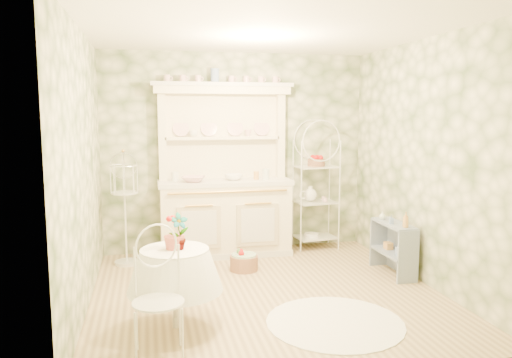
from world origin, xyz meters
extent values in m
plane|color=tan|center=(0.00, 0.00, 0.00)|extent=(3.60, 3.60, 0.00)
plane|color=white|center=(0.00, 0.00, 2.70)|extent=(3.60, 3.60, 0.00)
plane|color=beige|center=(-1.80, 0.00, 1.35)|extent=(3.60, 3.60, 0.00)
plane|color=beige|center=(1.80, 0.00, 1.35)|extent=(3.60, 3.60, 0.00)
plane|color=beige|center=(0.00, 1.80, 1.35)|extent=(3.60, 3.60, 0.00)
plane|color=beige|center=(0.00, -1.80, 1.35)|extent=(3.60, 3.60, 0.00)
cube|color=white|center=(-0.20, 1.52, 1.15)|extent=(1.87, 0.61, 2.29)
cube|color=white|center=(1.10, 1.60, 0.83)|extent=(0.56, 0.43, 1.67)
cube|color=gray|center=(1.61, 0.29, 0.30)|extent=(0.32, 0.72, 0.60)
cylinder|color=white|center=(-0.98, -0.68, 0.36)|extent=(0.70, 0.70, 0.72)
cube|color=white|center=(-1.14, -1.22, 0.40)|extent=(0.47, 0.47, 0.80)
cube|color=white|center=(-1.49, 1.35, 0.70)|extent=(0.37, 0.37, 1.40)
cylinder|color=#91644A|center=(-0.09, 0.79, 0.10)|extent=(0.36, 0.36, 0.19)
cylinder|color=white|center=(0.43, -0.90, 0.01)|extent=(1.64, 1.64, 0.01)
imported|color=white|center=(-0.62, 1.43, 1.02)|extent=(0.37, 0.37, 0.07)
imported|color=white|center=(-0.08, 1.51, 1.02)|extent=(0.28, 0.28, 0.08)
imported|color=white|center=(-0.59, 1.68, 1.61)|extent=(0.11, 0.11, 0.09)
imported|color=white|center=(0.15, 1.68, 1.61)|extent=(0.11, 0.11, 0.09)
imported|color=#3F7238|center=(-0.94, -0.71, 0.85)|extent=(0.19, 0.15, 0.32)
imported|color=#C89148|center=(1.62, 0.04, 0.68)|extent=(0.09, 0.09, 0.18)
imported|color=#728ABC|center=(1.55, 0.24, 0.65)|extent=(0.06, 0.06, 0.10)
imported|color=silver|center=(1.56, 0.49, 0.65)|extent=(0.08, 0.08, 0.10)
camera|label=1|loc=(-1.19, -4.96, 1.88)|focal=35.00mm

